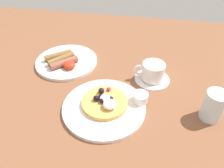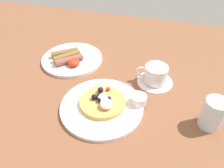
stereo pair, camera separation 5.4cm
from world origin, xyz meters
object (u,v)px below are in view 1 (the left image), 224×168
(pancake_plate, at_px, (104,107))
(coffee_cup, at_px, (153,71))
(syrup_ramekin, at_px, (140,97))
(breakfast_plate, at_px, (67,62))
(coffee_saucer, at_px, (152,79))
(water_glass, at_px, (213,106))

(pancake_plate, bearing_deg, coffee_cup, 50.97)
(syrup_ramekin, distance_m, coffee_cup, 0.13)
(pancake_plate, height_order, breakfast_plate, same)
(breakfast_plate, bearing_deg, syrup_ramekin, -29.98)
(syrup_ramekin, height_order, coffee_cup, coffee_cup)
(breakfast_plate, xyz_separation_m, coffee_saucer, (0.33, -0.04, -0.00))
(coffee_saucer, bearing_deg, coffee_cup, -173.93)
(pancake_plate, relative_size, breakfast_plate, 1.07)
(pancake_plate, xyz_separation_m, syrup_ramekin, (0.11, 0.04, 0.02))
(syrup_ramekin, relative_size, coffee_cup, 0.44)
(pancake_plate, distance_m, coffee_saucer, 0.22)
(water_glass, bearing_deg, pancake_plate, -175.79)
(pancake_plate, bearing_deg, syrup_ramekin, 20.97)
(syrup_ramekin, distance_m, breakfast_plate, 0.35)
(syrup_ramekin, xyz_separation_m, breakfast_plate, (-0.30, 0.17, -0.02))
(breakfast_plate, height_order, coffee_saucer, breakfast_plate)
(coffee_saucer, bearing_deg, pancake_plate, -129.34)
(syrup_ramekin, height_order, breakfast_plate, syrup_ramekin)
(water_glass, bearing_deg, syrup_ramekin, 175.12)
(coffee_saucer, distance_m, coffee_cup, 0.03)
(breakfast_plate, bearing_deg, pancake_plate, -47.62)
(syrup_ramekin, xyz_separation_m, coffee_cup, (0.03, 0.13, 0.01))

